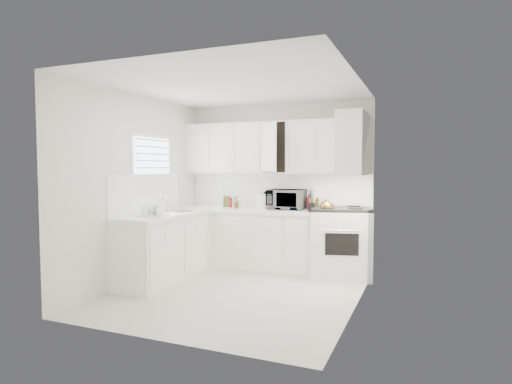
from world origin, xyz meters
The scene contains 32 objects.
floor centered at (0.00, 0.00, 0.00)m, with size 3.20×3.20×0.00m, color silver.
ceiling centered at (0.00, 0.00, 2.60)m, with size 3.20×3.20×0.00m, color white.
wall_back centered at (0.00, 1.60, 1.30)m, with size 3.00×3.00×0.00m, color white.
wall_front centered at (0.00, -1.60, 1.30)m, with size 3.00×3.00×0.00m, color white.
wall_left centered at (-1.50, 0.00, 1.30)m, with size 3.20×3.20×0.00m, color white.
wall_right centered at (1.50, 0.00, 1.30)m, with size 3.20×3.20×0.00m, color white.
window_blinds centered at (-1.48, 0.35, 1.55)m, with size 0.06×0.96×1.06m, color white, non-canonical shape.
lower_cabinets_back centered at (-0.39, 1.30, 0.45)m, with size 2.22×0.60×0.90m, color white, non-canonical shape.
lower_cabinets_left centered at (-1.20, 0.20, 0.45)m, with size 0.60×1.60×0.90m, color white, non-canonical shape.
countertop_back centered at (-0.39, 1.29, 0.93)m, with size 2.24×0.64×0.05m, color white.
countertop_left centered at (-1.19, 0.20, 0.93)m, with size 0.64×1.62×0.05m, color white.
backsplash_back centered at (0.00, 1.59, 1.23)m, with size 2.98×0.02×0.55m, color white.
backsplash_left centered at (-1.49, 0.20, 1.23)m, with size 0.02×1.60×0.55m, color white.
upper_cabinets_back centered at (0.00, 1.44, 1.50)m, with size 3.00×0.33×0.80m, color white, non-canonical shape.
upper_cabinets_right centered at (1.33, 0.82, 1.50)m, with size 0.33×0.90×0.80m, color white, non-canonical shape.
sink centered at (-1.19, 0.55, 1.07)m, with size 0.42×0.38×0.30m, color gray, non-canonical shape.
stove centered at (1.08, 1.31, 0.65)m, with size 0.85×0.69×1.30m, color white, non-canonical shape.
tea_kettle centered at (0.90, 1.15, 1.05)m, with size 0.23×0.20×0.22m, color olive, non-canonical shape.
frying_pan centered at (1.26, 1.47, 0.96)m, with size 0.23×0.40×0.04m, color black, non-canonical shape.
microwave centered at (0.22, 1.40, 1.14)m, with size 0.55×0.31×0.37m, color gray.
rice_cooker centered at (-0.13, 1.39, 1.08)m, with size 0.26×0.26×0.26m, color white, non-canonical shape.
paper_towel centered at (0.07, 1.52, 1.08)m, with size 0.12×0.12×0.27m, color white.
utensil_crock centered at (0.68, 1.18, 1.11)m, with size 0.11×0.11×0.32m, color black, non-canonical shape.
dish_rack centered at (-1.13, -0.15, 1.05)m, with size 0.37×0.27×0.20m, color white, non-canonical shape.
spice_left_0 centered at (-0.85, 1.42, 1.02)m, with size 0.06×0.06×0.13m, color brown.
spice_left_1 centered at (-0.78, 1.33, 1.02)m, with size 0.06×0.06×0.13m, color #3F7C29.
spice_left_2 centered at (-0.70, 1.42, 1.02)m, with size 0.06×0.06×0.13m, color #B31726.
spice_left_3 centered at (-0.62, 1.33, 1.02)m, with size 0.06×0.06×0.13m, color gold.
spice_left_4 centered at (-0.55, 1.42, 1.02)m, with size 0.06×0.06×0.13m, color #4D4016.
sauce_right_0 centered at (0.58, 1.46, 1.05)m, with size 0.06×0.06×0.19m, color #B31726.
sauce_right_1 centered at (0.64, 1.40, 1.05)m, with size 0.06×0.06×0.19m, color gold.
sauce_right_2 centered at (0.69, 1.46, 1.05)m, with size 0.06×0.06×0.19m, color #4D4016.
Camera 1 is at (2.24, -4.80, 1.61)m, focal length 29.75 mm.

